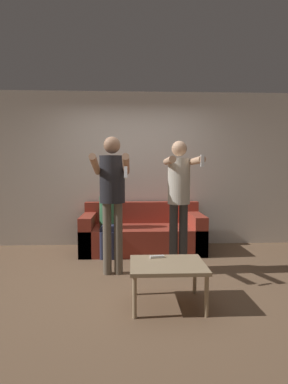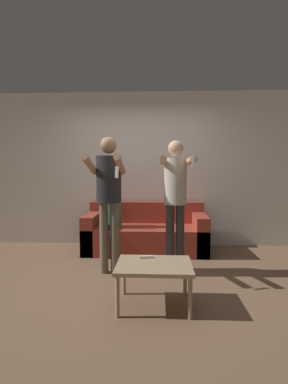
% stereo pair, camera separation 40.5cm
% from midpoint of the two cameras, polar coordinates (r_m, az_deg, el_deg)
% --- Properties ---
extents(ground_plane, '(14.00, 14.00, 0.00)m').
position_cam_midpoint_polar(ground_plane, '(3.86, -4.59, -16.23)').
color(ground_plane, brown).
extents(wall_back, '(6.40, 0.06, 2.70)m').
position_cam_midpoint_polar(wall_back, '(5.35, -3.99, 4.34)').
color(wall_back, silver).
rests_on(wall_back, ground_plane).
extents(couch, '(1.97, 0.85, 0.78)m').
position_cam_midpoint_polar(couch, '(5.01, -2.61, -8.09)').
color(couch, '#9E3828').
rests_on(couch, ground_plane).
extents(person_standing_left, '(0.44, 0.73, 1.77)m').
position_cam_midpoint_polar(person_standing_left, '(3.82, -9.10, 0.64)').
color(person_standing_left, '#6B6051').
rests_on(person_standing_left, ground_plane).
extents(person_standing_right, '(0.41, 0.73, 1.72)m').
position_cam_midpoint_polar(person_standing_right, '(3.81, 3.71, 0.01)').
color(person_standing_right, '#383838').
rests_on(person_standing_right, ground_plane).
extents(person_seated, '(0.30, 0.53, 1.15)m').
position_cam_midpoint_polar(person_seated, '(4.79, -9.14, -4.38)').
color(person_seated, '#282D47').
rests_on(person_seated, ground_plane).
extents(coffee_table, '(0.74, 0.59, 0.43)m').
position_cam_midpoint_polar(coffee_table, '(3.06, 0.61, -14.29)').
color(coffee_table, tan).
rests_on(coffee_table, ground_plane).
extents(remote_on_table, '(0.15, 0.06, 0.02)m').
position_cam_midpoint_polar(remote_on_table, '(3.21, -1.19, -12.27)').
color(remote_on_table, white).
rests_on(remote_on_table, coffee_table).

